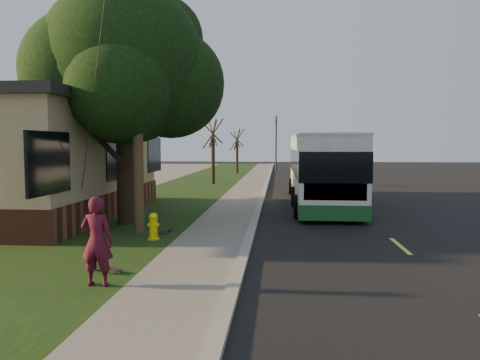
# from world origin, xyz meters

# --- Properties ---
(ground) EXTENTS (120.00, 120.00, 0.00)m
(ground) POSITION_xyz_m (0.00, 0.00, 0.00)
(ground) COLOR black
(ground) RESTS_ON ground
(road) EXTENTS (8.00, 80.00, 0.01)m
(road) POSITION_xyz_m (4.00, 10.00, 0.01)
(road) COLOR black
(road) RESTS_ON ground
(curb) EXTENTS (0.25, 80.00, 0.12)m
(curb) POSITION_xyz_m (0.00, 10.00, 0.06)
(curb) COLOR gray
(curb) RESTS_ON ground
(sidewalk) EXTENTS (2.00, 80.00, 0.08)m
(sidewalk) POSITION_xyz_m (-1.00, 10.00, 0.04)
(sidewalk) COLOR slate
(sidewalk) RESTS_ON ground
(grass_verge) EXTENTS (5.00, 80.00, 0.07)m
(grass_verge) POSITION_xyz_m (-4.50, 10.00, 0.04)
(grass_verge) COLOR black
(grass_verge) RESTS_ON ground
(fire_hydrant) EXTENTS (0.32, 0.32, 0.74)m
(fire_hydrant) POSITION_xyz_m (-2.60, 0.00, 0.43)
(fire_hydrant) COLOR yellow
(fire_hydrant) RESTS_ON grass_verge
(utility_pole) EXTENTS (2.86, 3.21, 9.07)m
(utility_pole) POSITION_xyz_m (-3.31, 0.99, 4.63)
(utility_pole) COLOR #473321
(utility_pole) RESTS_ON ground
(leafy_tree) EXTENTS (6.30, 6.00, 7.80)m
(leafy_tree) POSITION_xyz_m (-4.17, 2.65, 5.17)
(leafy_tree) COLOR black
(leafy_tree) RESTS_ON grass_verge
(bare_tree_near) EXTENTS (1.38, 1.21, 4.31)m
(bare_tree_near) POSITION_xyz_m (-3.50, 18.00, 2.15)
(bare_tree_near) COLOR black
(bare_tree_near) RESTS_ON grass_verge
(bare_tree_far) EXTENTS (1.38, 1.21, 4.03)m
(bare_tree_far) POSITION_xyz_m (-3.00, 30.00, 2.00)
(bare_tree_far) COLOR black
(bare_tree_far) RESTS_ON grass_verge
(traffic_signal) EXTENTS (0.18, 0.22, 5.50)m
(traffic_signal) POSITION_xyz_m (0.50, 34.00, 3.16)
(traffic_signal) COLOR #2D2D30
(traffic_signal) RESTS_ON ground
(transit_bus) EXTENTS (2.60, 11.27, 3.05)m
(transit_bus) POSITION_xyz_m (2.65, 8.54, 1.63)
(transit_bus) COLOR beige
(transit_bus) RESTS_ON ground
(skateboarder) EXTENTS (0.61, 0.41, 1.66)m
(skateboarder) POSITION_xyz_m (-2.50, -4.21, 0.90)
(skateboarder) COLOR #480E20
(skateboarder) RESTS_ON grass_verge
(skateboard_main) EXTENTS (0.23, 0.83, 0.08)m
(skateboard_main) POSITION_xyz_m (-2.50, 1.10, 0.13)
(skateboard_main) COLOR black
(skateboard_main) RESTS_ON grass_verge
(skateboard_spare) EXTENTS (0.87, 0.54, 0.08)m
(skateboard_spare) POSITION_xyz_m (-2.75, -3.27, 0.13)
(skateboard_spare) COLOR black
(skateboard_spare) RESTS_ON grass_verge
(dumpster) EXTENTS (1.74, 1.59, 1.24)m
(dumpster) POSITION_xyz_m (-7.04, 9.02, 0.66)
(dumpster) COLOR black
(dumpster) RESTS_ON building_lot
(distant_car) EXTENTS (2.33, 4.63, 1.51)m
(distant_car) POSITION_xyz_m (3.81, 30.38, 0.76)
(distant_car) COLOR black
(distant_car) RESTS_ON ground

